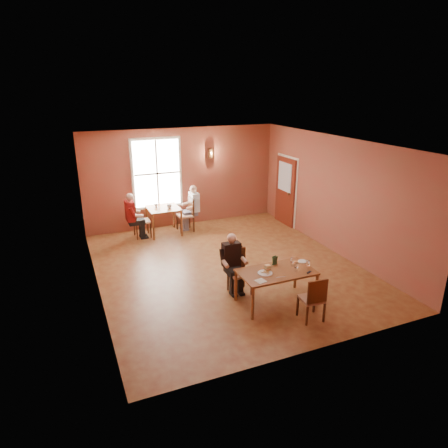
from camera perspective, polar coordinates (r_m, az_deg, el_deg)
name	(u,v)px	position (r m, az deg, el deg)	size (l,w,h in m)	color
ground	(227,267)	(9.75, 0.46, -6.19)	(6.00, 7.00, 0.01)	brown
wall_back	(183,177)	(12.40, -5.95, 6.64)	(6.00, 0.04, 3.00)	brown
wall_front	(317,270)	(6.36, 13.08, -6.37)	(6.00, 0.04, 3.00)	brown
wall_left	(92,225)	(8.54, -18.36, -0.14)	(0.04, 7.00, 3.00)	brown
wall_right	(334,195)	(10.71, 15.45, 4.00)	(0.04, 7.00, 3.00)	brown
ceiling	(228,143)	(8.88, 0.51, 11.55)	(6.00, 7.00, 0.04)	white
window	(157,173)	(12.10, -9.56, 7.13)	(1.36, 0.10, 1.96)	white
door	(285,191)	(12.61, 8.70, 4.63)	(0.12, 1.04, 2.10)	maroon
wall_sconce	(211,153)	(12.45, -1.90, 10.07)	(0.16, 0.16, 0.28)	brown
main_table	(276,287)	(8.19, 7.40, -8.89)	(1.50, 0.84, 0.70)	brown
chair_diner_main	(240,272)	(8.44, 2.26, -6.92)	(0.42, 0.42, 0.94)	#412313
diner_main	(240,267)	(8.35, 2.36, -6.12)	(0.49, 0.49, 1.23)	#3E2A1F
chair_empty	(312,298)	(7.73, 12.40, -10.26)	(0.39, 0.39, 0.89)	brown
plate_food	(265,273)	(7.90, 5.89, -6.94)	(0.29, 0.29, 0.04)	silver
sandwich	(268,269)	(7.98, 6.24, -6.35)	(0.09, 0.09, 0.12)	#D7B76D
goblet_a	(292,262)	(8.27, 9.74, -5.31)	(0.08, 0.08, 0.19)	white
goblet_b	(308,265)	(8.19, 11.89, -5.70)	(0.07, 0.07, 0.19)	white
goblet_c	(296,267)	(8.04, 10.28, -6.03)	(0.08, 0.08, 0.20)	white
menu_stand	(275,260)	(8.27, 7.26, -5.19)	(0.11, 0.06, 0.19)	#1D3D22
knife	(281,277)	(7.80, 8.11, -7.52)	(0.21, 0.02, 0.00)	silver
napkin	(261,281)	(7.62, 5.26, -8.10)	(0.18, 0.18, 0.01)	white
side_plate	(302,261)	(8.53, 11.13, -5.24)	(0.18, 0.18, 0.01)	white
sunglasses	(309,272)	(8.09, 12.05, -6.73)	(0.12, 0.04, 0.01)	black
second_table	(164,221)	(11.90, -8.56, 0.48)	(0.91, 0.91, 0.80)	brown
chair_diner_white	(185,215)	(12.03, -5.59, 1.33)	(0.45, 0.45, 1.01)	#3C1F0F
diner_white	(186,210)	(11.99, -5.48, 2.04)	(0.52, 0.52, 1.31)	silver
chair_diner_maroon	(142,220)	(11.74, -11.65, 0.51)	(0.44, 0.44, 0.99)	#4F2C17
diner_maroon	(140,215)	(11.68, -11.85, 1.24)	(0.52, 0.52, 1.31)	#521C19
cup_a	(169,206)	(11.70, -7.83, 2.53)	(0.14, 0.14, 0.11)	silver
cup_b	(156,206)	(11.85, -9.68, 2.61)	(0.10, 0.10, 0.10)	silver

